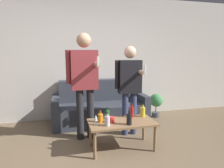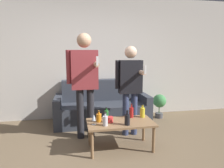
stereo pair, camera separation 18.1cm
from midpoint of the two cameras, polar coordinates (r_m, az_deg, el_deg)
The scene contains 14 objects.
wall_back at distance 4.53m, azimuth -8.00°, elevation 7.34°, with size 8.00×0.06×2.70m.
couch at distance 4.30m, azimuth -4.74°, elevation -6.71°, with size 1.95×0.81×0.88m.
coffee_table at distance 3.10m, azimuth 1.11°, elevation -11.57°, with size 1.01×0.52×0.43m.
bottle_orange at distance 3.05m, azimuth -5.09°, elevation -9.58°, with size 0.08×0.08×0.17m.
bottle_green at distance 2.89m, azimuth -3.16°, elevation -10.39°, with size 0.07×0.07×0.20m.
bottle_dark at distance 3.27m, azimuth 4.12°, elevation -7.92°, with size 0.07×0.07×0.23m.
bottle_yellow at distance 2.94m, azimuth 3.14°, elevation -9.95°, with size 0.08×0.08×0.22m.
bottle_red at distance 3.31m, azimuth 7.21°, elevation -7.83°, with size 0.08×0.08×0.21m.
bottle_clear at distance 3.18m, azimuth -2.97°, elevation -8.68°, with size 0.06×0.06×0.19m.
wine_glass_near at distance 2.93m, azimuth -6.46°, elevation -9.66°, with size 0.07×0.07×0.15m.
cup_on_table at distance 3.03m, azimuth -1.89°, elevation -10.14°, with size 0.09×0.09×0.09m.
person_standing_left at distance 3.35m, azimuth -9.49°, elevation 1.78°, with size 0.52×0.45×1.79m.
person_standing_right at distance 3.50m, azimuth 3.55°, elevation 0.18°, with size 0.47×0.41×1.58m.
potted_plant at distance 4.68m, azimuth 11.41°, elevation -5.05°, with size 0.30×0.30×0.54m.
Camera 1 is at (-0.57, -2.19, 1.46)m, focal length 32.00 mm.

